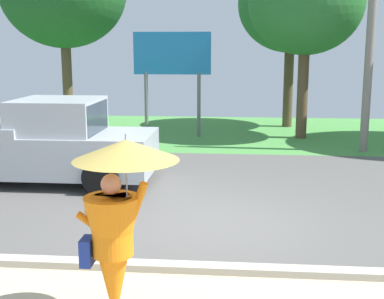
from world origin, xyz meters
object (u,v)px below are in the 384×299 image
(roadside_billboard, at_px, (172,61))
(pickup_truck, at_px, (39,144))
(monk_pedestrian, at_px, (117,224))
(tree_right_far, at_px, (306,3))
(tree_right_mid, at_px, (291,4))
(utility_pole, at_px, (371,25))

(roadside_billboard, bearing_deg, pickup_truck, -109.22)
(monk_pedestrian, xyz_separation_m, tree_right_far, (3.38, 12.34, 3.25))
(tree_right_mid, bearing_deg, utility_pole, -68.93)
(utility_pole, distance_m, roadside_billboard, 6.38)
(tree_right_mid, relative_size, tree_right_far, 1.04)
(pickup_truck, height_order, utility_pole, utility_pole)
(pickup_truck, height_order, tree_right_mid, tree_right_mid)
(roadside_billboard, bearing_deg, monk_pedestrian, -85.52)
(pickup_truck, relative_size, roadside_billboard, 1.49)
(pickup_truck, bearing_deg, monk_pedestrian, -64.10)
(pickup_truck, bearing_deg, utility_pole, 25.31)
(utility_pole, bearing_deg, monk_pedestrian, -115.87)
(monk_pedestrian, bearing_deg, tree_right_mid, 82.92)
(utility_pole, relative_size, tree_right_mid, 1.09)
(monk_pedestrian, distance_m, pickup_truck, 6.77)
(utility_pole, xyz_separation_m, tree_right_far, (-1.57, 2.14, 0.78))
(utility_pole, relative_size, tree_right_far, 1.13)
(monk_pedestrian, relative_size, pickup_truck, 0.41)
(monk_pedestrian, xyz_separation_m, pickup_truck, (-3.19, 5.97, -0.28))
(utility_pole, height_order, roadside_billboard, utility_pole)
(monk_pedestrian, xyz_separation_m, tree_right_mid, (3.14, 14.89, 3.40))
(roadside_billboard, height_order, tree_right_far, tree_right_far)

